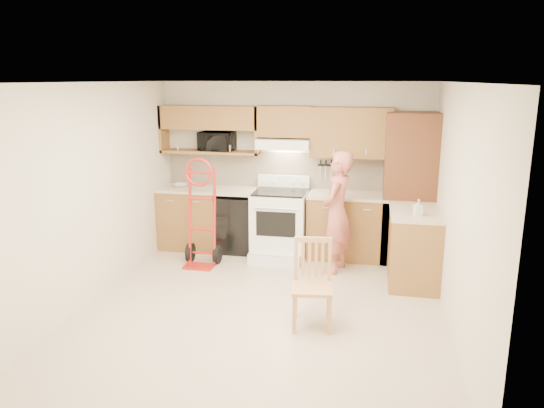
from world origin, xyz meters
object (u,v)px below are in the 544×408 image
(microwave, at_px, (217,141))
(hand_truck, at_px, (200,218))
(dining_chair, at_px, (312,285))
(person, at_px, (337,212))
(range, at_px, (279,219))

(microwave, distance_m, hand_truck, 1.29)
(hand_truck, xyz_separation_m, dining_chair, (1.73, -1.52, -0.22))
(microwave, height_order, dining_chair, microwave)
(person, height_order, hand_truck, person)
(microwave, height_order, person, microwave)
(dining_chair, bearing_deg, microwave, 119.32)
(person, distance_m, hand_truck, 1.86)
(hand_truck, bearing_deg, range, 30.30)
(dining_chair, bearing_deg, range, 102.71)
(hand_truck, height_order, dining_chair, hand_truck)
(range, xyz_separation_m, dining_chair, (0.73, -2.10, -0.11))
(microwave, xyz_separation_m, dining_chair, (1.74, -2.40, -1.17))
(range, relative_size, hand_truck, 0.84)
(microwave, bearing_deg, dining_chair, -48.74)
(microwave, bearing_deg, person, -16.21)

